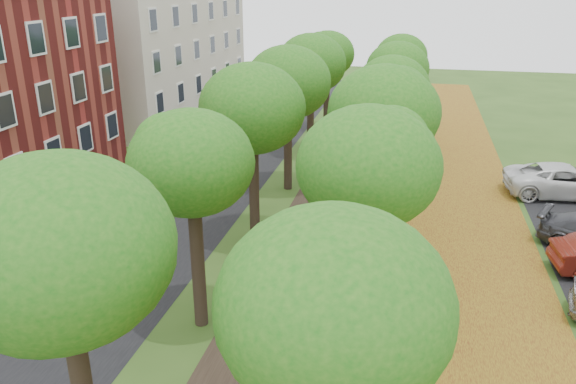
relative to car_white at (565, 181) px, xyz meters
The scene contains 7 objects.
street_asphalt 19.16m from the car_white, 165.06° to the right, with size 8.00×70.00×0.01m, color black.
footpath 12.08m from the car_white, 155.84° to the right, with size 3.20×70.00×0.01m, color black.
leaf_verge 7.81m from the car_white, 140.56° to the right, with size 7.50×70.00×0.01m, color olive.
tree_row_west 14.72m from the car_white, 159.50° to the right, with size 3.70×33.70×6.64m.
tree_row_east 10.63m from the car_white, 149.56° to the right, with size 3.70×33.70×6.64m.
building_cream 31.22m from the car_white, 154.99° to the left, with size 10.30×20.30×10.40m.
car_white is the anchor object (origin of this frame).
Camera 1 is at (3.58, -7.64, 9.89)m, focal length 35.00 mm.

